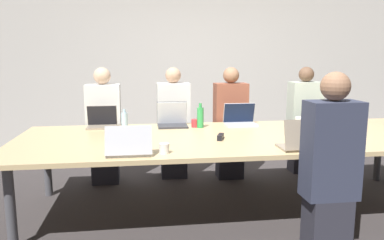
{
  "coord_description": "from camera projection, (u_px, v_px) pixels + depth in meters",
  "views": [
    {
      "loc": [
        -0.92,
        -3.53,
        1.52
      ],
      "look_at": [
        -0.43,
        0.1,
        0.9
      ],
      "focal_mm": 35.0,
      "sensor_mm": 36.0,
      "label": 1
    }
  ],
  "objects": [
    {
      "name": "ground_plane",
      "position": [
        235.0,
        207.0,
        3.83
      ],
      "size": [
        24.0,
        24.0,
        0.0
      ],
      "primitive_type": "plane",
      "color": "#383333"
    },
    {
      "name": "curtain_wall",
      "position": [
        198.0,
        64.0,
        6.07
      ],
      "size": [
        12.0,
        0.06,
        2.8
      ],
      "color": "beige",
      "rests_on": "ground_plane"
    },
    {
      "name": "conference_table",
      "position": [
        236.0,
        140.0,
        3.71
      ],
      "size": [
        4.28,
        1.55,
        0.75
      ],
      "color": "#D6B77F",
      "rests_on": "ground_plane"
    },
    {
      "name": "laptop_far_left",
      "position": [
        102.0,
        121.0,
        4.13
      ],
      "size": [
        0.32,
        0.23,
        0.24
      ],
      "color": "gray",
      "rests_on": "conference_table"
    },
    {
      "name": "person_far_left",
      "position": [
        104.0,
        128.0,
        4.47
      ],
      "size": [
        0.4,
        0.24,
        1.39
      ],
      "color": "#2D2D38",
      "rests_on": "ground_plane"
    },
    {
      "name": "bottle_far_left",
      "position": [
        125.0,
        121.0,
        4.02
      ],
      "size": [
        0.07,
        0.07,
        0.22
      ],
      "color": "#ADD1E0",
      "rests_on": "conference_table"
    },
    {
      "name": "laptop_near_midright",
      "position": [
        303.0,
        141.0,
        3.13
      ],
      "size": [
        0.36,
        0.26,
        0.26
      ],
      "rotation": [
        0.0,
        0.0,
        3.14
      ],
      "color": "gray",
      "rests_on": "conference_table"
    },
    {
      "name": "person_near_midright",
      "position": [
        330.0,
        167.0,
        2.84
      ],
      "size": [
        0.4,
        0.24,
        1.41
      ],
      "rotation": [
        0.0,
        0.0,
        3.14
      ],
      "color": "#2D2D38",
      "rests_on": "ground_plane"
    },
    {
      "name": "bottle_near_midright",
      "position": [
        327.0,
        132.0,
        3.31
      ],
      "size": [
        0.07,
        0.07,
        0.26
      ],
      "color": "#ADD1E0",
      "rests_on": "conference_table"
    },
    {
      "name": "laptop_far_midleft",
      "position": [
        172.0,
        119.0,
        4.2
      ],
      "size": [
        0.33,
        0.27,
        0.28
      ],
      "color": "#333338",
      "rests_on": "conference_table"
    },
    {
      "name": "person_far_midleft",
      "position": [
        174.0,
        125.0,
        4.69
      ],
      "size": [
        0.4,
        0.24,
        1.39
      ],
      "color": "#2D2D38",
      "rests_on": "ground_plane"
    },
    {
      "name": "cup_far_midleft",
      "position": [
        195.0,
        123.0,
        4.14
      ],
      "size": [
        0.08,
        0.08,
        0.09
      ],
      "color": "red",
      "rests_on": "conference_table"
    },
    {
      "name": "bottle_far_midleft",
      "position": [
        200.0,
        117.0,
        4.1
      ],
      "size": [
        0.07,
        0.07,
        0.27
      ],
      "color": "green",
      "rests_on": "conference_table"
    },
    {
      "name": "laptop_near_left",
      "position": [
        129.0,
        147.0,
        2.96
      ],
      "size": [
        0.36,
        0.25,
        0.24
      ],
      "rotation": [
        0.0,
        0.0,
        3.14
      ],
      "color": "#B7B7BC",
      "rests_on": "conference_table"
    },
    {
      "name": "cup_near_left",
      "position": [
        164.0,
        148.0,
        3.02
      ],
      "size": [
        0.08,
        0.08,
        0.08
      ],
      "color": "white",
      "rests_on": "conference_table"
    },
    {
      "name": "laptop_far_right",
      "position": [
        316.0,
        117.0,
        4.45
      ],
      "size": [
        0.32,
        0.22,
        0.22
      ],
      "color": "#333338",
      "rests_on": "conference_table"
    },
    {
      "name": "person_far_right",
      "position": [
        304.0,
        122.0,
        4.91
      ],
      "size": [
        0.4,
        0.24,
        1.39
      ],
      "color": "#2D2D38",
      "rests_on": "ground_plane"
    },
    {
      "name": "cup_far_right",
      "position": [
        299.0,
        120.0,
        4.37
      ],
      "size": [
        0.09,
        0.09,
        0.08
      ],
      "color": "white",
      "rests_on": "conference_table"
    },
    {
      "name": "laptop_far_center",
      "position": [
        240.0,
        119.0,
        4.29
      ],
      "size": [
        0.36,
        0.24,
        0.25
      ],
      "color": "silver",
      "rests_on": "conference_table"
    },
    {
      "name": "person_far_center",
      "position": [
        230.0,
        125.0,
        4.67
      ],
      "size": [
        0.4,
        0.24,
        1.39
      ],
      "color": "#2D2D38",
      "rests_on": "ground_plane"
    },
    {
      "name": "stapler",
      "position": [
        220.0,
        137.0,
        3.53
      ],
      "size": [
        0.09,
        0.16,
        0.05
      ],
      "rotation": [
        0.0,
        0.0,
        -0.36
      ],
      "color": "black",
      "rests_on": "conference_table"
    }
  ]
}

